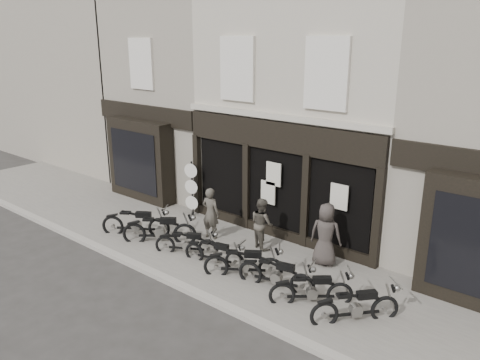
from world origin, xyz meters
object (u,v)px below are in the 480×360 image
Objects in this scene: advert_sign_post at (192,191)px; motorcycle_2 at (187,245)px; motorcycle_1 at (160,232)px; motorcycle_7 at (356,309)px; motorcycle_3 at (215,255)px; man_right at (326,234)px; man_left at (211,213)px; motorcycle_6 at (312,292)px; motorcycle_4 at (244,266)px; man_centre at (262,223)px; motorcycle_5 at (277,277)px; motorcycle_0 at (137,225)px.

motorcycle_2 is at bearing -61.45° from advert_sign_post.
motorcycle_1 is 0.93× the size of advert_sign_post.
motorcycle_3 is at bearing 130.27° from motorcycle_7.
man_left is at bearing -4.40° from man_right.
motorcycle_1 reaches higher than motorcycle_7.
motorcycle_6 is at bearing -29.74° from motorcycle_2.
man_right is (3.78, 0.70, 0.07)m from man_left.
motorcycle_4 is at bearing -15.05° from motorcycle_3.
advert_sign_post is (-7.62, 2.36, 0.64)m from motorcycle_7.
motorcycle_6 is 1.08× the size of man_centre.
motorcycle_2 is 1.45m from man_left.
motorcycle_4 is 2.13m from motorcycle_6.
man_right is (4.79, 1.96, 0.59)m from motorcycle_1.
motorcycle_5 reaches higher than motorcycle_7.
advert_sign_post is (-6.45, 2.34, 0.65)m from motorcycle_6.
motorcycle_1 is at bearing 55.53° from man_centre.
motorcycle_6 is at bearing -15.14° from motorcycle_5.
motorcycle_0 is 0.96× the size of advert_sign_post.
motorcycle_3 is at bearing 167.86° from motorcycle_5.
motorcycle_0 is 2.31m from motorcycle_2.
man_right reaches higher than motorcycle_7.
motorcycle_3 is at bearing 128.12° from man_left.
motorcycle_2 is (2.31, 0.06, -0.07)m from motorcycle_0.
motorcycle_6 is 3.39m from man_centre.
motorcycle_0 is 4.51m from motorcycle_4.
man_right is at bearing -17.09° from advert_sign_post.
man_left reaches higher than motorcycle_2.
man_left reaches higher than motorcycle_1.
man_right is (2.06, 0.24, 0.12)m from man_centre.
motorcycle_2 is 1.10m from motorcycle_3.
man_right is at bearing -15.90° from motorcycle_1.
motorcycle_0 reaches higher than motorcycle_5.
motorcycle_3 is 1.11× the size of motorcycle_6.
motorcycle_5 is at bearing -38.02° from motorcycle_1.
advert_sign_post reaches higher than motorcycle_0.
motorcycle_4 is 1.09× the size of motorcycle_7.
motorcycle_0 is 1.19× the size of motorcycle_6.
man_left reaches higher than motorcycle_7.
man_centre is 3.65m from advert_sign_post.
man_left is (2.07, 1.36, 0.53)m from motorcycle_0.
motorcycle_6 is (4.33, -0.00, 0.02)m from motorcycle_2.
motorcycle_1 is 1.70m from man_left.
motorcycle_3 is 0.89× the size of advert_sign_post.
motorcycle_1 is at bearing 130.45° from motorcycle_7.
motorcycle_4 is 1.11× the size of motorcycle_6.
advert_sign_post is (-2.12, 2.33, 0.67)m from motorcycle_2.
motorcycle_1 is 2.35m from motorcycle_3.
motorcycle_4 is 2.81m from man_left.
man_centre is (-2.85, 1.75, 0.52)m from motorcycle_6.
motorcycle_2 is 1.12× the size of man_centre.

